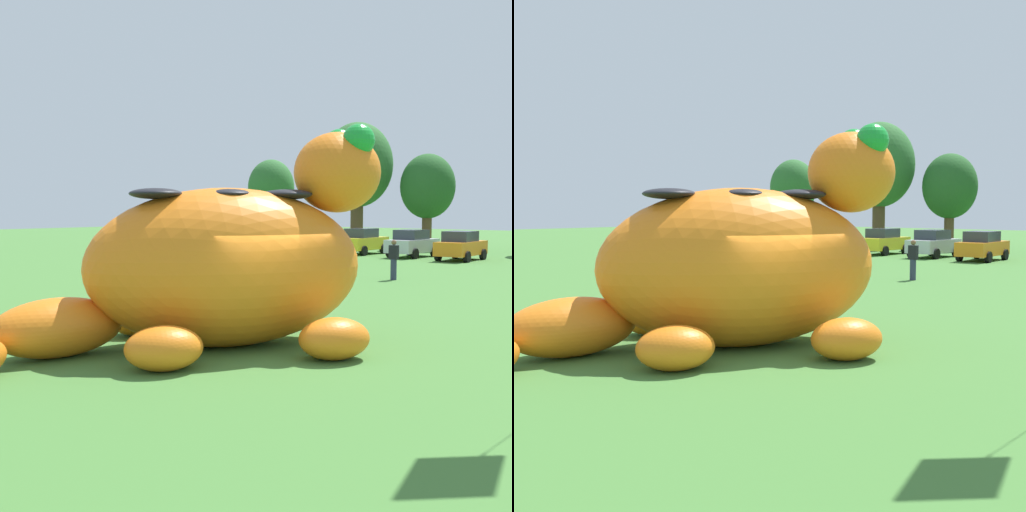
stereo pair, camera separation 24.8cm
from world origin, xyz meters
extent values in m
plane|color=#427533|center=(0.00, 0.00, 0.00)|extent=(160.00, 160.00, 0.00)
ellipsoid|color=orange|center=(-0.81, 0.01, 1.74)|extent=(5.94, 6.90, 3.49)
ellipsoid|color=orange|center=(0.60, 2.23, 3.86)|extent=(2.64, 2.70, 1.84)
sphere|color=green|center=(0.32, 2.74, 4.55)|extent=(0.74, 0.74, 0.74)
sphere|color=green|center=(1.17, 2.20, 4.55)|extent=(0.74, 0.74, 0.74)
ellipsoid|color=black|center=(-0.07, 1.19, 3.35)|extent=(1.78, 1.69, 0.23)
ellipsoid|color=black|center=(-0.81, 0.01, 3.35)|extent=(1.78, 1.69, 0.23)
ellipsoid|color=black|center=(-1.64, -1.31, 3.35)|extent=(1.78, 1.69, 0.23)
ellipsoid|color=orange|center=(-1.54, 2.48, 0.43)|extent=(1.70, 1.83, 0.85)
ellipsoid|color=orange|center=(1.74, 0.41, 0.43)|extent=(1.70, 1.83, 0.85)
ellipsoid|color=orange|center=(-3.23, -0.48, 0.43)|extent=(1.70, 1.83, 0.85)
ellipsoid|color=orange|center=(-0.22, -2.39, 0.43)|extent=(1.70, 1.83, 0.85)
ellipsoid|color=orange|center=(-2.72, -3.01, 0.61)|extent=(1.96, 3.02, 1.22)
cube|color=yellow|center=(-13.31, 26.99, 0.72)|extent=(1.72, 4.11, 0.80)
cube|color=#2D333D|center=(-13.31, 26.84, 1.42)|extent=(1.50, 1.97, 0.60)
cylinder|color=black|center=(-14.16, 28.26, 0.32)|extent=(0.24, 0.64, 0.64)
cylinder|color=black|center=(-12.46, 28.26, 0.32)|extent=(0.24, 0.64, 0.64)
cylinder|color=black|center=(-14.17, 25.72, 0.32)|extent=(0.24, 0.64, 0.64)
cylinder|color=black|center=(-12.47, 25.71, 0.32)|extent=(0.24, 0.64, 0.64)
cube|color=#B7BABF|center=(-9.55, 26.65, 0.72)|extent=(1.81, 4.15, 0.80)
cube|color=#2D333D|center=(-9.56, 26.50, 1.42)|extent=(1.55, 2.01, 0.60)
cylinder|color=black|center=(-10.37, 27.94, 0.32)|extent=(0.26, 0.65, 0.64)
cylinder|color=black|center=(-8.67, 27.89, 0.32)|extent=(0.26, 0.65, 0.64)
cylinder|color=black|center=(-10.44, 25.40, 0.32)|extent=(0.26, 0.65, 0.64)
cylinder|color=black|center=(-8.74, 25.35, 0.32)|extent=(0.26, 0.65, 0.64)
cube|color=orange|center=(-6.21, 26.15, 0.72)|extent=(1.78, 4.13, 0.80)
cube|color=#2D333D|center=(-6.21, 26.00, 1.42)|extent=(1.53, 2.00, 0.60)
cylinder|color=black|center=(-7.09, 27.40, 0.32)|extent=(0.25, 0.64, 0.64)
cylinder|color=black|center=(-5.39, 27.43, 0.32)|extent=(0.25, 0.64, 0.64)
cylinder|color=black|center=(-7.04, 24.86, 0.32)|extent=(0.25, 0.64, 0.64)
cylinder|color=black|center=(-5.34, 24.89, 0.32)|extent=(0.25, 0.64, 0.64)
cylinder|color=brown|center=(-27.65, 35.18, 1.31)|extent=(0.75, 0.75, 2.62)
ellipsoid|color=#2D662D|center=(-27.65, 35.18, 4.92)|extent=(4.18, 4.18, 5.02)
cylinder|color=brown|center=(-17.49, 33.15, 1.70)|extent=(0.97, 0.97, 3.41)
ellipsoid|color=#2D662D|center=(-17.49, 33.15, 6.40)|extent=(5.45, 5.45, 6.54)
cylinder|color=brown|center=(-12.22, 34.34, 1.24)|extent=(0.71, 0.71, 2.49)
ellipsoid|color=#235623|center=(-12.22, 34.34, 4.67)|extent=(3.98, 3.98, 4.77)
cylinder|color=#2D334C|center=(-4.30, 14.30, 0.44)|extent=(0.26, 0.26, 0.88)
cube|color=black|center=(-4.30, 14.30, 1.18)|extent=(0.38, 0.22, 0.60)
sphere|color=brown|center=(-4.30, 14.30, 1.60)|extent=(0.22, 0.22, 0.22)
cylinder|color=black|center=(-10.91, 16.25, 0.44)|extent=(0.26, 0.26, 0.88)
cube|color=black|center=(-10.91, 16.25, 1.18)|extent=(0.38, 0.22, 0.60)
sphere|color=brown|center=(-10.91, 16.25, 1.60)|extent=(0.22, 0.22, 0.22)
camera|label=1|loc=(8.74, -10.40, 3.04)|focal=45.27mm
camera|label=2|loc=(8.93, -10.24, 3.04)|focal=45.27mm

